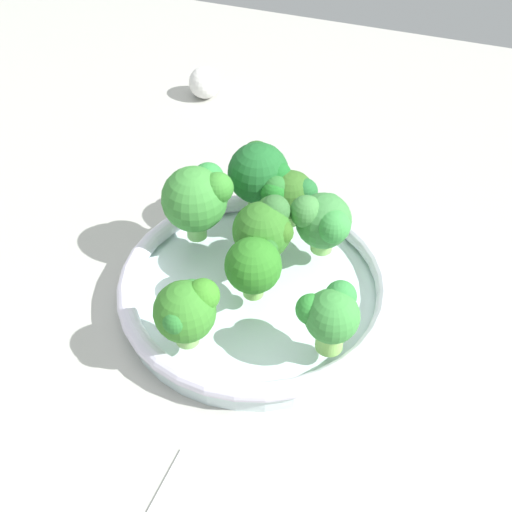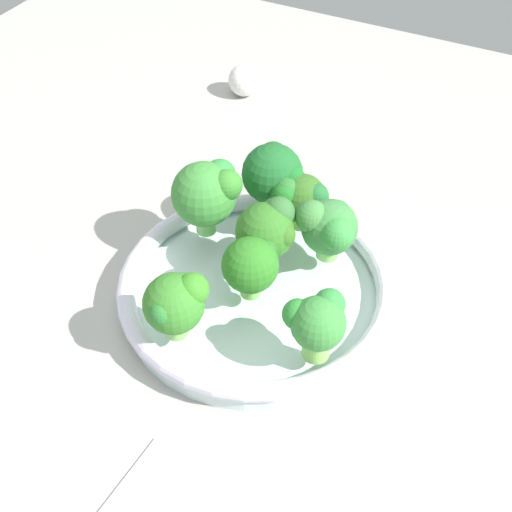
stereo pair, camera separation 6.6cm
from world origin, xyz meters
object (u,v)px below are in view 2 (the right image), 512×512
object	(u,v)px
broccoli_floret_5	(173,301)
broccoli_floret_6	(251,264)
broccoli_floret_4	(299,198)
garlic_bulb	(244,80)
broccoli_floret_7	(268,230)
bowl	(256,290)
broccoli_floret_0	(273,172)
broccoli_floret_1	(207,192)
broccoli_floret_3	(329,227)
broccoli_floret_2	(317,322)

from	to	relation	value
broccoli_floret_5	broccoli_floret_6	world-z (taller)	broccoli_floret_5
broccoli_floret_4	garlic_bulb	size ratio (longest dim) A/B	1.40
broccoli_floret_5	broccoli_floret_7	bearing A→B (deg)	73.18
bowl	broccoli_floret_7	xyz separation A→B (cm)	(0.09, 2.33, 6.18)
broccoli_floret_0	broccoli_floret_1	size ratio (longest dim) A/B	0.97
bowl	broccoli_floret_1	world-z (taller)	broccoli_floret_1
broccoli_floret_1	broccoli_floret_3	xyz separation A→B (cm)	(12.50, 1.85, -1.01)
broccoli_floret_1	broccoli_floret_5	world-z (taller)	broccoli_floret_1
broccoli_floret_0	garlic_bulb	size ratio (longest dim) A/B	1.81
broccoli_floret_5	garlic_bulb	distance (cm)	47.36
broccoli_floret_6	broccoli_floret_1	bearing A→B (deg)	143.72
bowl	broccoli_floret_3	world-z (taller)	broccoli_floret_3
broccoli_floret_4	broccoli_floret_7	size ratio (longest dim) A/B	0.83
bowl	broccoli_floret_2	world-z (taller)	broccoli_floret_2
broccoli_floret_3	broccoli_floret_6	world-z (taller)	broccoli_floret_3
bowl	broccoli_floret_3	xyz separation A→B (cm)	(4.92, 5.95, 5.70)
broccoli_floret_3	broccoli_floret_5	size ratio (longest dim) A/B	1.03
broccoli_floret_2	broccoli_floret_4	size ratio (longest dim) A/B	1.04
broccoli_floret_2	broccoli_floret_7	xyz separation A→B (cm)	(-8.67, 8.09, 0.51)
broccoli_floret_0	broccoli_floret_6	xyz separation A→B (cm)	(3.71, -12.16, -1.08)
broccoli_floret_3	broccoli_floret_6	xyz separation A→B (cm)	(-4.48, -7.74, -0.29)
broccoli_floret_1	broccoli_floret_4	xyz separation A→B (cm)	(8.01, 4.86, -1.24)
broccoli_floret_0	broccoli_floret_6	distance (cm)	12.76
bowl	broccoli_floret_6	bearing A→B (deg)	-76.23
broccoli_floret_4	broccoli_floret_3	bearing A→B (deg)	-33.78
broccoli_floret_7	garlic_bulb	size ratio (longest dim) A/B	1.69
bowl	broccoli_floret_6	size ratio (longest dim) A/B	4.26
bowl	broccoli_floret_0	size ratio (longest dim) A/B	3.42
bowl	broccoli_floret_4	bearing A→B (deg)	87.30
broccoli_floret_1	broccoli_floret_7	bearing A→B (deg)	-13.04
broccoli_floret_0	broccoli_floret_5	size ratio (longest dim) A/B	1.20
broccoli_floret_1	broccoli_floret_3	bearing A→B (deg)	8.42
broccoli_floret_3	broccoli_floret_5	xyz separation A→B (cm)	(-8.35, -15.27, -0.04)
bowl	broccoli_floret_7	world-z (taller)	broccoli_floret_7
broccoli_floret_4	garlic_bulb	distance (cm)	33.17
broccoli_floret_0	garlic_bulb	world-z (taller)	broccoli_floret_0
broccoli_floret_6	broccoli_floret_2	bearing A→B (deg)	-25.57
broccoli_floret_0	broccoli_floret_4	distance (cm)	4.08
broccoli_floret_4	garlic_bulb	bearing A→B (deg)	127.84
broccoli_floret_2	broccoli_floret_4	bearing A→B (deg)	119.50
broccoli_floret_2	garlic_bulb	distance (cm)	49.86
broccoli_floret_2	broccoli_floret_3	xyz separation A→B (cm)	(-3.84, 11.72, 0.04)
broccoli_floret_1	broccoli_floret_2	world-z (taller)	broccoli_floret_1
broccoli_floret_3	broccoli_floret_7	bearing A→B (deg)	-143.09
broccoli_floret_7	bowl	bearing A→B (deg)	-92.17
broccoli_floret_0	broccoli_floret_1	xyz separation A→B (cm)	(-4.32, -6.27, 0.22)
broccoli_floret_2	broccoli_floret_5	xyz separation A→B (cm)	(-12.19, -3.55, -0.00)
broccoli_floret_3	broccoli_floret_6	size ratio (longest dim) A/B	1.07
broccoli_floret_1	broccoli_floret_4	size ratio (longest dim) A/B	1.33
garlic_bulb	broccoli_floret_0	bearing A→B (deg)	-56.15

